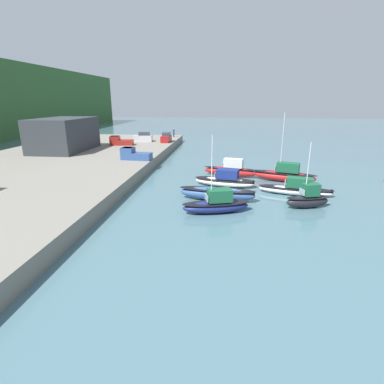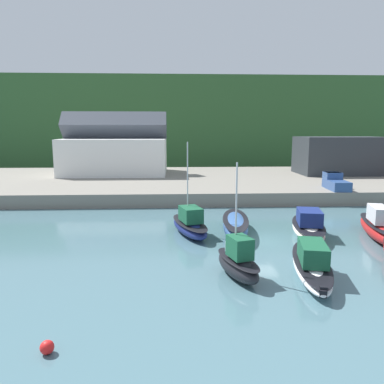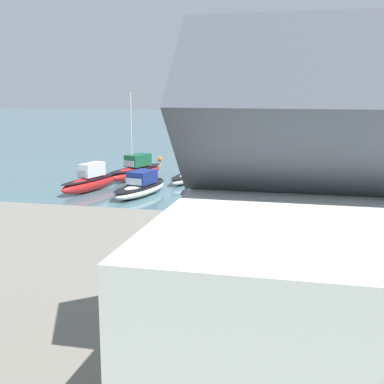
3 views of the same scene
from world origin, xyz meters
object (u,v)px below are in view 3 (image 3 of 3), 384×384
Objects in this scene: moored_boat_3 at (90,181)px; moored_boat_1 at (202,192)px; moored_boat_0 at (246,193)px; mooring_buoy_0 at (320,172)px; moored_boat_5 at (192,174)px; moored_boat_2 at (141,187)px; moored_boat_4 at (234,173)px; moored_boat_6 at (136,170)px; mooring_buoy_1 at (160,159)px.

moored_boat_1 is at bearing -174.64° from moored_boat_3.
moored_boat_0 is 13.95× the size of mooring_buoy_0.
moored_boat_2 is at bearing 83.24° from moored_boat_5.
moored_boat_1 is 5.92m from moored_boat_2.
moored_boat_4 is at bearing -91.17° from moored_boat_0.
moored_boat_1 is 12.72m from moored_boat_6.
moored_boat_2 is at bearing -20.59° from moored_boat_0.
moored_boat_1 is 11.23m from moored_boat_3.
moored_boat_5 is 14.52× the size of mooring_buoy_1.
mooring_buoy_1 reaches higher than mooring_buoy_0.
moored_boat_1 is 9.64m from moored_boat_5.
moored_boat_5 is at bearing -96.68° from moored_boat_2.
moored_boat_3 is (5.25, -0.83, 0.17)m from moored_boat_2.
moored_boat_4 reaches higher than moored_boat_5.
mooring_buoy_0 is (-15.86, -15.66, -0.51)m from moored_boat_2.
moored_boat_3 reaches higher than mooring_buoy_1.
moored_boat_1 is at bearing -176.42° from moored_boat_2.
moored_boat_1 reaches higher than mooring_buoy_1.
moored_boat_1 reaches higher than mooring_buoy_0.
moored_boat_2 is (9.66, -0.81, -0.08)m from moored_boat_0.
moored_boat_4 reaches higher than moored_boat_2.
moored_boat_2 is at bearing 33.58° from moored_boat_4.
mooring_buoy_1 is (20.56, -6.25, 0.03)m from mooring_buoy_0.
moored_boat_0 is 12.68× the size of mooring_buoy_1.
moored_boat_1 is 9.46m from moored_boat_4.
moored_boat_3 is 10.97m from moored_boat_5.
moored_boat_2 is at bearing 130.05° from moored_boat_6.
moored_boat_6 reaches higher than moored_boat_3.
moored_boat_6 reaches higher than moored_boat_0.
moored_boat_2 is 1.22× the size of moored_boat_4.
mooring_buoy_0 is (-13.06, -7.38, -0.45)m from moored_boat_5.
moored_boat_1 is 19.33m from mooring_buoy_0.
moored_boat_2 is 8.68m from moored_boat_6.
mooring_buoy_0 is at bearing -130.86° from moored_boat_3.
moored_boat_0 is at bearing -172.78° from moored_boat_2.
moored_boat_0 is 0.94× the size of moored_boat_3.
mooring_buoy_0 is (-6.20, -16.47, -0.59)m from moored_boat_0.
moored_boat_0 is at bearing 138.98° from moored_boat_5.
moored_boat_1 is at bearing 65.62° from moored_boat_4.
moored_boat_1 is at bearing 58.79° from mooring_buoy_0.
moored_boat_0 is 0.88× the size of moored_boat_1.
moored_boat_4 is at bearing -118.44° from moored_boat_2.
mooring_buoy_0 is (-10.01, -16.53, -0.50)m from moored_boat_1.
moored_boat_4 is 4.45m from moored_boat_5.
mooring_buoy_0 is (-21.11, -14.83, -0.69)m from moored_boat_3.
moored_boat_4 reaches higher than moored_boat_3.
moored_boat_5 is 15.55m from mooring_buoy_1.
moored_boat_3 is (14.91, -1.64, 0.10)m from moored_boat_0.
moored_boat_5 reaches higher than moored_boat_1.
moored_boat_4 reaches higher than moored_boat_1.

